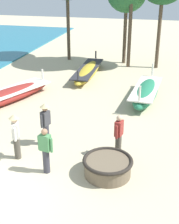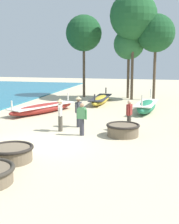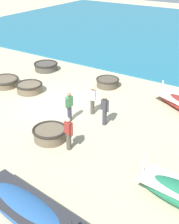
{
  "view_description": "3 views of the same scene",
  "coord_description": "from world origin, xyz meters",
  "px_view_note": "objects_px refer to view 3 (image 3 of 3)",
  "views": [
    {
      "loc": [
        4.54,
        -6.07,
        5.9
      ],
      "look_at": [
        1.98,
        4.36,
        1.13
      ],
      "focal_mm": 50.0,
      "sensor_mm": 36.0,
      "label": 1
    },
    {
      "loc": [
        5.0,
        -12.27,
        3.76
      ],
      "look_at": [
        1.17,
        3.41,
        0.87
      ],
      "focal_mm": 50.0,
      "sensor_mm": 36.0,
      "label": 2
    },
    {
      "loc": [
        12.26,
        10.47,
        7.82
      ],
      "look_at": [
        1.3,
        3.15,
        0.93
      ],
      "focal_mm": 50.0,
      "sensor_mm": 36.0,
      "label": 3
    }
  ],
  "objects_px": {
    "coracle_far_left": "(50,133)",
    "fisherman_crouching": "(92,97)",
    "coracle_center": "(29,87)",
    "fisherman_with_hat": "(69,133)",
    "coracle_nearest": "(4,82)",
    "coracle_far_right": "(108,82)",
    "fisherman_hauling": "(105,107)",
    "coracle_upturned": "(46,66)",
    "long_boat_green_hull": "(26,209)",
    "fisherman_standing_left": "(69,106)"
  },
  "relations": [
    {
      "from": "coracle_far_left",
      "to": "coracle_nearest",
      "type": "distance_m",
      "value": 7.38
    },
    {
      "from": "coracle_center",
      "to": "fisherman_hauling",
      "type": "xyz_separation_m",
      "value": [
        0.87,
        5.93,
        0.65
      ]
    },
    {
      "from": "coracle_far_left",
      "to": "fisherman_standing_left",
      "type": "height_order",
      "value": "fisherman_standing_left"
    },
    {
      "from": "coracle_far_right",
      "to": "fisherman_hauling",
      "type": "xyz_separation_m",
      "value": [
        4.3,
        2.38,
        0.66
      ]
    },
    {
      "from": "coracle_far_left",
      "to": "fisherman_crouching",
      "type": "bearing_deg",
      "value": 175.97
    },
    {
      "from": "fisherman_standing_left",
      "to": "fisherman_crouching",
      "type": "bearing_deg",
      "value": 156.63
    },
    {
      "from": "long_boat_green_hull",
      "to": "fisherman_with_hat",
      "type": "distance_m",
      "value": 4.12
    },
    {
      "from": "coracle_far_left",
      "to": "fisherman_standing_left",
      "type": "xyz_separation_m",
      "value": [
        -1.94,
        -0.33,
        0.52
      ]
    },
    {
      "from": "coracle_center",
      "to": "long_boat_green_hull",
      "type": "relative_size",
      "value": 0.37
    },
    {
      "from": "coracle_center",
      "to": "fisherman_crouching",
      "type": "relative_size",
      "value": 0.98
    },
    {
      "from": "coracle_far_left",
      "to": "fisherman_crouching",
      "type": "height_order",
      "value": "fisherman_crouching"
    },
    {
      "from": "coracle_far_left",
      "to": "coracle_nearest",
      "type": "height_order",
      "value": "coracle_far_left"
    },
    {
      "from": "coracle_upturned",
      "to": "long_boat_green_hull",
      "type": "xyz_separation_m",
      "value": [
        11.06,
        8.73,
        0.05
      ]
    },
    {
      "from": "coracle_far_right",
      "to": "coracle_far_left",
      "type": "xyz_separation_m",
      "value": [
        6.88,
        1.01,
        0.02
      ]
    },
    {
      "from": "coracle_nearest",
      "to": "fisherman_crouching",
      "type": "bearing_deg",
      "value": 89.37
    },
    {
      "from": "coracle_upturned",
      "to": "coracle_nearest",
      "type": "relative_size",
      "value": 0.92
    },
    {
      "from": "coracle_far_left",
      "to": "fisherman_crouching",
      "type": "relative_size",
      "value": 0.96
    },
    {
      "from": "fisherman_with_hat",
      "to": "coracle_upturned",
      "type": "bearing_deg",
      "value": -133.65
    },
    {
      "from": "coracle_nearest",
      "to": "fisherman_with_hat",
      "type": "height_order",
      "value": "fisherman_with_hat"
    },
    {
      "from": "coracle_nearest",
      "to": "fisherman_crouching",
      "type": "xyz_separation_m",
      "value": [
        0.08,
        6.83,
        0.67
      ]
    },
    {
      "from": "fisherman_crouching",
      "to": "coracle_center",
      "type": "bearing_deg",
      "value": -92.86
    },
    {
      "from": "fisherman_crouching",
      "to": "coracle_far_left",
      "type": "bearing_deg",
      "value": -4.03
    },
    {
      "from": "coracle_far_left",
      "to": "fisherman_hauling",
      "type": "height_order",
      "value": "fisherman_hauling"
    },
    {
      "from": "coracle_far_right",
      "to": "fisherman_crouching",
      "type": "bearing_deg",
      "value": 18.72
    },
    {
      "from": "coracle_center",
      "to": "fisherman_standing_left",
      "type": "relative_size",
      "value": 1.04
    },
    {
      "from": "coracle_far_left",
      "to": "fisherman_hauling",
      "type": "xyz_separation_m",
      "value": [
        -2.58,
        1.37,
        0.64
      ]
    },
    {
      "from": "fisherman_standing_left",
      "to": "fisherman_hauling",
      "type": "height_order",
      "value": "fisherman_hauling"
    },
    {
      "from": "coracle_center",
      "to": "coracle_nearest",
      "type": "height_order",
      "value": "coracle_center"
    },
    {
      "from": "coracle_nearest",
      "to": "coracle_upturned",
      "type": "bearing_deg",
      "value": 175.26
    },
    {
      "from": "fisherman_standing_left",
      "to": "fisherman_with_hat",
      "type": "xyz_separation_m",
      "value": [
        2.09,
        1.53,
        0.0
      ]
    },
    {
      "from": "fisherman_hauling",
      "to": "coracle_far_left",
      "type": "bearing_deg",
      "value": -27.88
    },
    {
      "from": "coracle_center",
      "to": "fisherman_with_hat",
      "type": "distance_m",
      "value": 6.82
    },
    {
      "from": "coracle_upturned",
      "to": "fisherman_hauling",
      "type": "distance_m",
      "value": 8.87
    },
    {
      "from": "fisherman_hauling",
      "to": "fisherman_standing_left",
      "type": "bearing_deg",
      "value": -69.15
    },
    {
      "from": "coracle_far_right",
      "to": "fisherman_crouching",
      "type": "xyz_separation_m",
      "value": [
        3.66,
        1.24,
        0.66
      ]
    },
    {
      "from": "coracle_far_left",
      "to": "fisherman_hauling",
      "type": "distance_m",
      "value": 2.99
    },
    {
      "from": "coracle_far_right",
      "to": "fisherman_hauling",
      "type": "distance_m",
      "value": 4.96
    },
    {
      "from": "fisherman_with_hat",
      "to": "fisherman_crouching",
      "type": "bearing_deg",
      "value": -163.8
    },
    {
      "from": "coracle_center",
      "to": "coracle_upturned",
      "type": "relative_size",
      "value": 0.95
    },
    {
      "from": "coracle_far_right",
      "to": "coracle_far_left",
      "type": "bearing_deg",
      "value": 8.38
    },
    {
      "from": "coracle_upturned",
      "to": "fisherman_crouching",
      "type": "xyz_separation_m",
      "value": [
        3.79,
        6.52,
        0.66
      ]
    },
    {
      "from": "coracle_far_left",
      "to": "long_boat_green_hull",
      "type": "bearing_deg",
      "value": 30.95
    },
    {
      "from": "coracle_upturned",
      "to": "fisherman_crouching",
      "type": "relative_size",
      "value": 1.04
    },
    {
      "from": "fisherman_crouching",
      "to": "fisherman_standing_left",
      "type": "bearing_deg",
      "value": -23.37
    },
    {
      "from": "long_boat_green_hull",
      "to": "fisherman_standing_left",
      "type": "height_order",
      "value": "fisherman_standing_left"
    },
    {
      "from": "coracle_upturned",
      "to": "fisherman_standing_left",
      "type": "bearing_deg",
      "value": 49.66
    },
    {
      "from": "coracle_far_right",
      "to": "fisherman_crouching",
      "type": "relative_size",
      "value": 0.89
    },
    {
      "from": "coracle_far_right",
      "to": "long_boat_green_hull",
      "type": "distance_m",
      "value": 11.47
    },
    {
      "from": "coracle_far_left",
      "to": "coracle_nearest",
      "type": "xyz_separation_m",
      "value": [
        -3.29,
        -6.6,
        -0.03
      ]
    },
    {
      "from": "long_boat_green_hull",
      "to": "fisherman_hauling",
      "type": "height_order",
      "value": "fisherman_hauling"
    }
  ]
}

